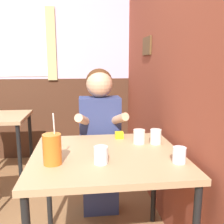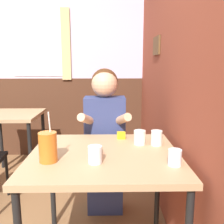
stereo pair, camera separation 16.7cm
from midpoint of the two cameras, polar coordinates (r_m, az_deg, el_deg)
brick_wall_right at (r=2.36m, az=7.92°, el=12.11°), size 0.08×4.34×2.70m
back_wall at (r=3.54m, az=-17.61°, el=11.45°), size 5.37×0.09×2.70m
main_table at (r=1.59m, az=-4.15°, el=-11.88°), size 0.92×0.83×0.76m
person_seated at (r=2.15m, az=-5.02°, el=-5.89°), size 0.42×0.41×1.26m
cocktail_pitcher at (r=1.44m, az=-16.80°, el=-8.19°), size 0.10×0.10×0.29m
glass_near_pitcher at (r=1.44m, az=11.92°, el=-9.66°), size 0.07×0.07×0.09m
glass_center at (r=1.74m, az=7.27°, el=-5.63°), size 0.08×0.08×0.10m
glass_far_side at (r=1.74m, az=3.48°, el=-5.68°), size 0.08×0.08×0.10m
glass_by_brick at (r=1.40m, az=-6.00°, el=-9.83°), size 0.08×0.08×0.10m
condiment_ketchup at (r=1.55m, az=-6.00°, el=-8.74°), size 0.06×0.04×0.05m
condiment_mustard at (r=1.85m, az=-0.93°, el=-5.35°), size 0.06×0.04×0.05m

